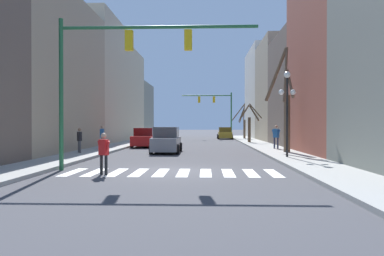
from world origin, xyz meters
name	(u,v)px	position (x,y,z in m)	size (l,w,h in m)	color
ground_plane	(173,171)	(0.00, 0.00, 0.00)	(240.00, 240.00, 0.00)	#424247
sidewalk_left	(24,169)	(-6.28, 0.00, 0.07)	(2.54, 90.00, 0.15)	#9E9E99
sidewalk_right	(326,170)	(6.28, 0.00, 0.07)	(2.54, 90.00, 0.15)	#9E9E99
building_row_left	(82,86)	(-10.55, 20.05, 5.59)	(6.00, 54.25, 12.65)	#66564C
building_row_right	(308,78)	(10.55, 18.70, 6.10)	(6.00, 50.32, 13.43)	gray
crosswalk_stripes	(172,173)	(0.00, -0.44, 0.00)	(8.55, 2.60, 0.01)	white
traffic_signal_near	(119,58)	(-2.28, 0.16, 4.73)	(8.37, 0.28, 6.41)	#236038
traffic_signal_far	(217,105)	(2.84, 34.69, 4.51)	(6.70, 0.28, 6.22)	#236038
street_lamp_right_corner	(287,97)	(5.85, 5.39, 3.47)	(0.95, 0.36, 4.72)	black
car_driving_away_lane	(166,141)	(-1.35, 10.16, 0.82)	(1.96, 4.27, 1.77)	gray
car_parked_right_near	(225,133)	(3.89, 34.59, 0.74)	(1.99, 4.25, 1.57)	#A38423
car_parked_left_far	(145,138)	(-3.91, 16.85, 0.77)	(1.96, 4.81, 1.64)	red
pedestrian_crossing_street	(104,150)	(-2.57, -1.21, 0.96)	(0.61, 0.47, 1.62)	black
pedestrian_near_right_corner	(276,135)	(6.55, 12.40, 1.18)	(0.58, 0.60, 1.74)	#282D47
pedestrian_waiting_at_curb	(79,138)	(-6.65, 7.96, 1.08)	(0.47, 0.59, 1.57)	#4C4C51
pedestrian_on_right_sidewalk	(102,135)	(-6.26, 11.71, 1.18)	(0.24, 0.75, 1.74)	#4C4C51
street_tree_left_far	(250,124)	(5.83, 22.69, 1.98)	(2.23, 1.89, 3.94)	brown
street_tree_right_near	(243,123)	(6.15, 32.73, 2.15)	(1.80, 2.36, 4.48)	brown
street_tree_left_near	(285,106)	(6.52, 9.23, 3.13)	(1.38, 3.44, 6.86)	brown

